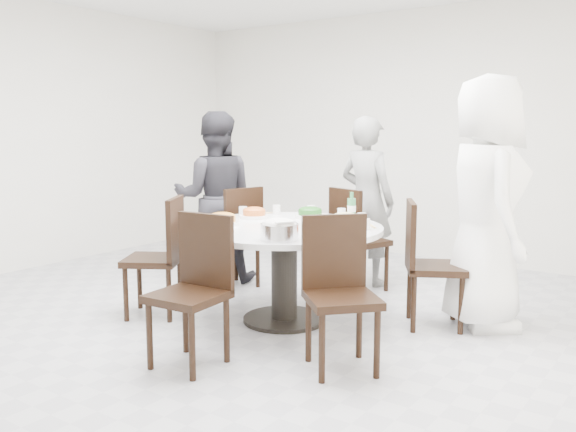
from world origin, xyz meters
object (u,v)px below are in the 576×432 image
Objects in this scene: diner_right at (486,203)px; chair_sw at (153,257)px; chair_n at (361,239)px; beverage_bottle at (352,207)px; diner_middle at (367,201)px; chair_s at (188,293)px; diner_left at (215,197)px; chair_nw at (232,237)px; chair_se at (342,295)px; rice_bowl at (279,232)px; dining_table at (284,274)px; soup_bowl at (214,225)px; chair_ne at (435,265)px.

chair_sw is at bearing 84.74° from diner_right.
chair_n is 4.09× the size of beverage_bottle.
diner_right reaches higher than diner_middle.
diner_middle reaches higher than chair_s.
diner_left reaches higher than chair_sw.
chair_nw is at bearing 151.86° from chair_sw.
chair_n and chair_se have the same top height.
dining_table is at bearing 122.75° from rice_bowl.
chair_n is 1.00× the size of chair_se.
chair_se is 0.60× the size of diner_middle.
chair_se is 1.50m from diner_right.
chair_s reaches higher than rice_bowl.
chair_nw is 2.15m from chair_se.
diner_right is at bearing 144.78° from diner_left.
beverage_bottle reaches higher than soup_bowl.
diner_left reaches higher than chair_se.
chair_se is (0.81, -1.71, 0.00)m from chair_n.
chair_nw and chair_sw have the same top height.
chair_n is 1.00× the size of chair_nw.
diner_right reaches higher than chair_s.
dining_table is at bearing 74.60° from chair_nw.
chair_nw is (-1.00, 0.54, 0.10)m from dining_table.
rice_bowl is 0.62m from soup_bowl.
chair_n reaches higher than soup_bowl.
chair_se is at bearing 72.17° from chair_nw.
chair_nw is 1.25m from soup_bowl.
chair_sw is at bearing 72.40° from diner_middle.
diner_right is at bearing 88.58° from chair_sw.
chair_s is 1.00× the size of chair_se.
dining_table is 0.72m from rice_bowl.
chair_n is 1.19m from chair_nw.
rice_bowl is (0.35, -1.88, 0.01)m from diner_middle.
chair_n is (-0.95, 0.58, 0.00)m from chair_ne.
chair_sw is (-1.93, -1.05, 0.00)m from chair_ne.
chair_se reaches higher than rice_bowl.
chair_ne is at bearing 149.13° from diner_middle.
chair_n is 1.46m from diner_left.
chair_se is (0.85, -0.57, 0.10)m from dining_table.
chair_n is 0.42m from diner_middle.
diner_left is at bearing 103.57° from chair_se.
beverage_bottle is (0.61, 0.95, 0.08)m from soup_bowl.
chair_sw is at bearing 89.11° from chair_ne.
diner_left is 1.47m from soup_bowl.
chair_ne is at bearing 55.04° from chair_s.
soup_bowl is at bearing 177.08° from rice_bowl.
chair_ne is at bearing 139.49° from diner_left.
diner_right is at bearing 38.18° from soup_bowl.
beverage_bottle is (-0.55, 1.07, 0.39)m from chair_se.
chair_sw is 1.00× the size of chair_se.
soup_bowl is (-1.16, 0.11, 0.31)m from chair_se.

